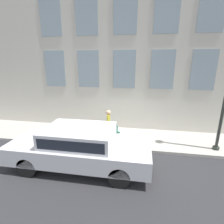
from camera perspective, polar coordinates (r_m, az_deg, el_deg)
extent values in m
plane|color=#2D2D30|center=(7.80, 1.63, -12.35)|extent=(80.00, 80.00, 0.00)
cube|color=#B2ADA3|center=(8.84, 2.76, -8.28)|extent=(2.40, 60.00, 0.12)
cube|color=beige|center=(9.37, 4.21, 18.82)|extent=(0.30, 40.00, 8.29)
cube|color=#8C9EA8|center=(9.59, 27.73, 12.01)|extent=(0.03, 1.14, 1.90)
cube|color=#8C9EA8|center=(9.21, 16.15, 13.10)|extent=(0.03, 1.14, 1.90)
cube|color=#8C9EA8|center=(9.21, 3.99, 13.69)|extent=(0.03, 1.14, 1.90)
cube|color=#8C9EA8|center=(9.59, -7.70, 13.70)|extent=(0.03, 1.14, 1.90)
cube|color=#8C9EA8|center=(10.32, -18.10, 13.24)|extent=(0.03, 1.14, 1.90)
cube|color=#8C9EA8|center=(9.82, 29.98, 27.15)|extent=(0.03, 1.14, 1.90)
cube|color=#8C9EA8|center=(9.44, 17.57, 28.96)|extent=(0.03, 1.14, 1.90)
cube|color=#8C9EA8|center=(9.44, 4.35, 29.60)|extent=(0.03, 1.14, 1.90)
cube|color=#8C9EA8|center=(9.82, -8.36, 28.98)|extent=(0.03, 1.14, 1.90)
cube|color=#8C9EA8|center=(10.53, -19.51, 27.42)|extent=(0.03, 1.14, 1.90)
cylinder|color=#2D7260|center=(8.37, 1.17, -9.13)|extent=(0.28, 0.28, 0.04)
cylinder|color=#2D7260|center=(8.23, 1.18, -7.13)|extent=(0.21, 0.21, 0.68)
sphere|color=#2C5D50|center=(8.10, 1.20, -4.94)|extent=(0.22, 0.22, 0.22)
cylinder|color=black|center=(8.08, 1.20, -4.51)|extent=(0.07, 0.07, 0.09)
cylinder|color=#2D7260|center=(8.18, 2.25, -6.68)|extent=(0.09, 0.10, 0.09)
cylinder|color=#2D7260|center=(8.22, 0.12, -6.54)|extent=(0.09, 0.10, 0.09)
cylinder|color=#232328|center=(8.39, -1.24, -6.64)|extent=(0.10, 0.10, 0.68)
cylinder|color=#232328|center=(8.52, -1.06, -6.27)|extent=(0.10, 0.10, 0.68)
cube|color=yellow|center=(8.24, -1.17, -2.63)|extent=(0.18, 0.13, 0.51)
cylinder|color=yellow|center=(8.12, -1.35, -2.84)|extent=(0.08, 0.08, 0.49)
cylinder|color=yellow|center=(8.36, -1.00, -2.25)|extent=(0.08, 0.08, 0.49)
sphere|color=tan|center=(8.13, -1.19, -0.16)|extent=(0.23, 0.23, 0.23)
cylinder|color=black|center=(6.75, -25.84, -15.82)|extent=(0.24, 0.68, 0.68)
cylinder|color=black|center=(7.99, -18.81, -9.80)|extent=(0.24, 0.68, 0.68)
cylinder|color=black|center=(5.70, 2.44, -20.43)|extent=(0.24, 0.68, 0.68)
cylinder|color=black|center=(7.13, 4.27, -12.23)|extent=(0.24, 0.68, 0.68)
cube|color=silver|center=(6.56, -10.38, -12.13)|extent=(1.95, 5.00, 0.62)
cube|color=silver|center=(6.30, -10.66, -7.44)|extent=(1.71, 2.40, 0.55)
cube|color=#1E232D|center=(6.30, -10.66, -7.44)|extent=(1.72, 2.21, 0.35)
cylinder|color=#2D332D|center=(8.79, 30.81, -10.02)|extent=(0.26, 0.26, 0.12)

